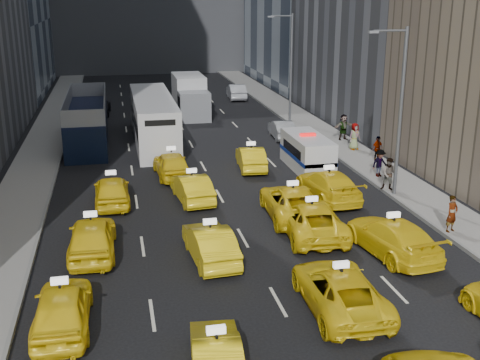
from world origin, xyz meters
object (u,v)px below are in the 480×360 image
object	(u,v)px
city_bus	(153,120)
pedestrian_0	(452,214)
nypd_van	(307,153)
double_decker	(87,120)
box_truck	(190,96)

from	to	relation	value
city_bus	pedestrian_0	world-z (taller)	city_bus
nypd_van	city_bus	world-z (taller)	city_bus
double_decker	city_bus	size ratio (longest dim) A/B	0.91
double_decker	box_truck	xyz separation A→B (m)	(8.72, 8.96, -0.03)
city_bus	pedestrian_0	distance (m)	23.98
pedestrian_0	box_truck	bearing A→B (deg)	84.20
double_decker	city_bus	world-z (taller)	double_decker
nypd_van	double_decker	bearing A→B (deg)	140.83
nypd_van	double_decker	size ratio (longest dim) A/B	0.44
double_decker	pedestrian_0	bearing A→B (deg)	-55.07
double_decker	pedestrian_0	size ratio (longest dim) A/B	7.11
double_decker	box_truck	size ratio (longest dim) A/B	1.59
double_decker	box_truck	bearing A→B (deg)	42.81
nypd_van	double_decker	world-z (taller)	double_decker
box_truck	pedestrian_0	distance (m)	31.50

